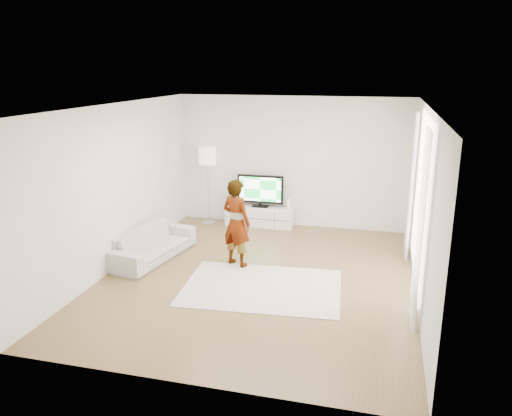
% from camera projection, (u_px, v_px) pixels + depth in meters
% --- Properties ---
extents(floor, '(6.00, 6.00, 0.00)m').
position_uv_depth(floor, '(258.00, 278.00, 8.29)').
color(floor, olive).
rests_on(floor, ground).
extents(ceiling, '(6.00, 6.00, 0.00)m').
position_uv_depth(ceiling, '(258.00, 106.00, 7.53)').
color(ceiling, white).
rests_on(ceiling, wall_back).
extents(wall_left, '(0.02, 6.00, 2.80)m').
position_uv_depth(wall_left, '(116.00, 187.00, 8.51)').
color(wall_left, white).
rests_on(wall_left, floor).
extents(wall_right, '(0.02, 6.00, 2.80)m').
position_uv_depth(wall_right, '(423.00, 207.00, 7.32)').
color(wall_right, white).
rests_on(wall_right, floor).
extents(wall_back, '(5.00, 0.02, 2.80)m').
position_uv_depth(wall_back, '(292.00, 162.00, 10.71)').
color(wall_back, white).
rests_on(wall_back, floor).
extents(wall_front, '(5.00, 0.02, 2.80)m').
position_uv_depth(wall_front, '(187.00, 267.00, 5.11)').
color(wall_front, white).
rests_on(wall_front, floor).
extents(window, '(0.01, 2.60, 2.50)m').
position_uv_depth(window, '(421.00, 198.00, 7.59)').
color(window, white).
rests_on(window, wall_right).
extents(curtain_near, '(0.04, 0.70, 2.60)m').
position_uv_depth(curtain_near, '(420.00, 230.00, 6.42)').
color(curtain_near, white).
rests_on(curtain_near, floor).
extents(curtain_far, '(0.04, 0.70, 2.60)m').
position_uv_depth(curtain_far, '(411.00, 185.00, 8.84)').
color(curtain_far, white).
rests_on(curtain_far, floor).
extents(media_console, '(1.49, 0.42, 0.42)m').
position_uv_depth(media_console, '(260.00, 216.00, 10.97)').
color(media_console, white).
rests_on(media_console, floor).
extents(television, '(1.02, 0.20, 0.71)m').
position_uv_depth(television, '(260.00, 190.00, 10.83)').
color(television, black).
rests_on(television, media_console).
extents(game_console, '(0.07, 0.16, 0.21)m').
position_uv_depth(game_console, '(289.00, 204.00, 10.73)').
color(game_console, white).
rests_on(game_console, media_console).
extents(potted_plant, '(0.21, 0.21, 0.36)m').
position_uv_depth(potted_plant, '(232.00, 197.00, 11.01)').
color(potted_plant, '#3F7238').
rests_on(potted_plant, media_console).
extents(rug, '(2.59, 1.96, 0.01)m').
position_uv_depth(rug, '(262.00, 287.00, 7.91)').
color(rug, beige).
rests_on(rug, floor).
extents(player, '(0.66, 0.56, 1.54)m').
position_uv_depth(player, '(236.00, 223.00, 8.60)').
color(player, '#334772').
rests_on(player, rug).
extents(sofa, '(1.03, 1.99, 0.55)m').
position_uv_depth(sofa, '(152.00, 244.00, 9.07)').
color(sofa, beige).
rests_on(sofa, floor).
extents(floor_lamp, '(0.38, 0.38, 1.71)m').
position_uv_depth(floor_lamp, '(207.00, 159.00, 10.81)').
color(floor_lamp, silver).
rests_on(floor_lamp, floor).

